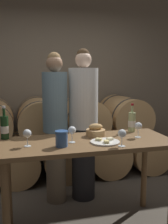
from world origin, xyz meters
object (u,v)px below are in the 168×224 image
Objects in this scene: person_left at (55,126)px; wine_bottle_red at (5,127)px; tasting_table at (88,154)px; blue_crock at (62,138)px; bread_basket at (96,131)px; cheese_plate at (105,142)px; wine_glass_far_left at (27,134)px; wine_glass_right at (138,126)px; wine_glass_center at (122,134)px; person_right at (83,124)px; wine_glass_left at (72,131)px; wine_bottle_white at (132,122)px.

person_left reaches higher than wine_bottle_red.
blue_crock is (-0.27, -0.13, 0.21)m from tasting_table.
bread_basket is 0.72× the size of cheese_plate.
wine_glass_right is (1.06, 0.04, 0.00)m from wine_glass_far_left.
blue_crock is at bearing -170.97° from wine_glass_right.
wine_glass_center is at bearing -14.61° from wine_glass_far_left.
person_left is 0.34m from person_right.
person_left is 1.02m from wine_glass_center.
wine_glass_left is at bearing 164.15° from cheese_plate.
person_right is 11.96× the size of wine_glass_far_left.
blue_crock is 0.92× the size of wine_glass_right.
person_right reaches higher than tasting_table.
person_left reaches higher than blue_crock.
blue_crock reaches higher than tasting_table.
wine_bottle_white is 2.03× the size of wine_glass_center.
blue_crock reaches higher than bread_basket.
wine_bottle_white is 1.14m from wine_glass_far_left.
wine_glass_center reaches higher than cheese_plate.
person_right reaches higher than cheese_plate.
tasting_table is at bearing 5.33° from wine_glass_far_left.
tasting_table is at bearing -101.05° from person_right.
person_left is at bearing 36.48° from wine_bottle_red.
wine_bottle_white is 2.03× the size of wine_glass_far_left.
wine_glass_center is at bearing -47.54° from tasting_table.
wine_bottle_white is 2.03× the size of wine_glass_right.
person_right is at bearing 63.42° from blue_crock.
person_right is 11.96× the size of wine_glass_right.
wine_bottle_white reaches higher than wine_glass_center.
wine_glass_right is at bearing -12.03° from wine_bottle_red.
wine_glass_left reaches higher than blue_crock.
person_left is at bearing 64.13° from wine_glass_far_left.
bread_basket is 0.26m from cheese_plate.
wine_glass_right is at bearing 1.67° from wine_glass_left.
wine_glass_left and wine_glass_center have the same top height.
wine_glass_left is (-0.15, -0.03, 0.24)m from tasting_table.
person_left is 0.88m from wine_bottle_white.
bread_basket is 1.27× the size of wine_glass_left.
wine_glass_far_left is (-0.35, -0.71, 0.10)m from person_left.
blue_crock is 0.72× the size of bread_basket.
wine_glass_far_left is 0.40m from wine_glass_left.
wine_bottle_white is 0.25m from wine_glass_right.
wine_bottle_red is at bearing 122.19° from wine_glass_far_left.
wine_glass_left is (-0.28, -0.69, 0.09)m from person_right.
wine_glass_far_left and wine_glass_center have the same top height.
wine_bottle_red is 0.96m from cheese_plate.
wine_glass_left is (-0.29, 0.08, 0.10)m from cheese_plate.
person_right is 5.90× the size of wine_bottle_white.
wine_glass_far_left is (-1.11, -0.29, 0.00)m from wine_bottle_white.
wine_bottle_white is at bearing -45.20° from person_right.
blue_crock is 0.41m from cheese_plate.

